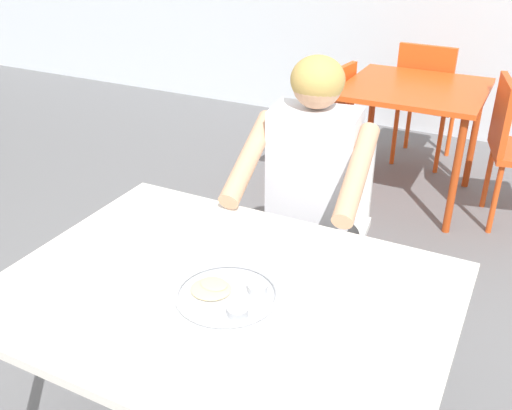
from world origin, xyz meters
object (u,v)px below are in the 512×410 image
(table_background_red, at_px, (414,101))
(chair_red_far, at_px, (426,96))
(thali_tray, at_px, (227,294))
(diner_foreground, at_px, (307,187))
(table_foreground, at_px, (224,307))
(chair_foreground, at_px, (320,212))
(chair_red_left, at_px, (322,115))

(table_background_red, height_order, chair_red_far, chair_red_far)
(thali_tray, xyz_separation_m, diner_foreground, (-0.07, 0.76, -0.01))
(diner_foreground, relative_size, chair_red_far, 1.37)
(diner_foreground, bearing_deg, thali_tray, -84.47)
(thali_tray, distance_m, table_background_red, 2.32)
(table_foreground, xyz_separation_m, thali_tray, (0.03, -0.03, 0.07))
(diner_foreground, xyz_separation_m, table_background_red, (0.06, 1.56, -0.08))
(thali_tray, xyz_separation_m, table_background_red, (-0.01, 2.32, -0.10))
(diner_foreground, distance_m, chair_red_far, 2.15)
(diner_foreground, xyz_separation_m, chair_red_far, (0.03, 2.14, -0.21))
(table_foreground, distance_m, diner_foreground, 0.74)
(chair_foreground, distance_m, chair_red_far, 1.92)
(table_foreground, height_order, chair_red_left, chair_red_left)
(chair_foreground, height_order, chair_red_left, chair_foreground)
(table_foreground, distance_m, chair_foreground, 0.97)
(table_foreground, distance_m, chair_red_far, 2.87)
(table_foreground, relative_size, chair_red_left, 1.58)
(thali_tray, height_order, chair_red_far, chair_red_far)
(table_background_red, bearing_deg, diner_foreground, -92.37)
(thali_tray, distance_m, chair_red_left, 2.37)
(table_foreground, bearing_deg, diner_foreground, 93.46)
(table_foreground, relative_size, chair_red_far, 1.44)
(table_foreground, height_order, diner_foreground, diner_foreground)
(thali_tray, bearing_deg, chair_foreground, 95.45)
(thali_tray, height_order, chair_foreground, chair_foreground)
(table_foreground, distance_m, table_background_red, 2.29)
(table_foreground, xyz_separation_m, table_background_red, (0.02, 2.29, -0.02))
(table_background_red, xyz_separation_m, chair_red_far, (-0.04, 0.58, -0.13))
(chair_foreground, xyz_separation_m, table_background_red, (0.08, 1.34, 0.14))
(thali_tray, xyz_separation_m, chair_red_left, (-0.59, 2.28, -0.26))
(thali_tray, bearing_deg, table_background_red, 90.22)
(chair_red_far, bearing_deg, chair_foreground, -91.42)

